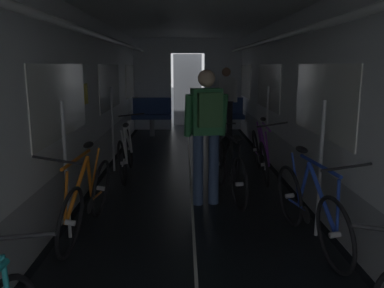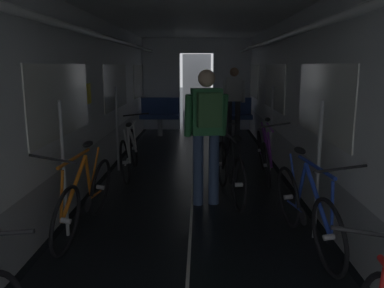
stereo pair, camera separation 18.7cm
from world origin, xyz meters
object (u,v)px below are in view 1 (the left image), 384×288
Objects in this scene: bicycle_black_in_aisle at (229,169)px; person_standing_near_bench at (226,98)px; bicycle_white at (126,152)px; bench_seat_far_right at (224,113)px; bicycle_purple at (260,153)px; person_cyclist_aisle at (207,125)px; bicycle_blue at (310,208)px; bicycle_orange at (87,199)px; bench_seat_far_left at (152,113)px.

person_standing_near_bench reaches higher than bicycle_black_in_aisle.
bicycle_white is 1.86m from bicycle_black_in_aisle.
person_standing_near_bench is at bearing -89.59° from bench_seat_far_right.
bench_seat_far_right is 0.58× the size of bicycle_purple.
person_standing_near_bench is at bearing 81.19° from person_cyclist_aisle.
person_standing_near_bench is at bearing 92.14° from bicycle_blue.
person_cyclist_aisle is 1.00× the size of bicycle_black_in_aisle.
person_cyclist_aisle is at bearing -126.31° from bicycle_purple.
bicycle_blue is at bearing -49.57° from bicycle_white.
person_cyclist_aisle is at bearing 33.56° from bicycle_orange.
bench_seat_far_left is 0.58× the size of bicycle_purple.
bicycle_orange is (-2.00, -5.88, -0.19)m from bench_seat_far_right.
bicycle_blue is (0.02, -2.41, 0.00)m from bicycle_purple.
person_standing_near_bench reaches higher than bench_seat_far_right.
bicycle_blue is at bearing -87.96° from bench_seat_far_right.
bench_seat_far_right is at bearing 0.00° from bench_seat_far_left.
bench_seat_far_left is 5.88m from bicycle_orange.
bicycle_blue is at bearing -66.45° from bicycle_black_in_aisle.
bicycle_black_in_aisle is at bearing -121.57° from bicycle_purple.
person_cyclist_aisle is (1.29, 0.85, 0.64)m from bicycle_orange.
bench_seat_far_left is at bearing 108.09° from bicycle_blue.
person_standing_near_bench reaches higher than bicycle_blue.
bicycle_orange is 5.88m from person_standing_near_bench.
person_standing_near_bench is (0.72, 4.65, -0.04)m from person_cyclist_aisle.
person_cyclist_aisle is 0.75m from bicycle_black_in_aisle.
bench_seat_far_left is 6.51m from bicycle_blue.
person_cyclist_aisle is at bearing -77.84° from bench_seat_far_left.
bicycle_orange is 1.01× the size of person_standing_near_bench.
bench_seat_far_left is 0.58× the size of bicycle_blue.
bench_seat_far_left is 1.80m from bench_seat_far_right.
bicycle_blue is 2.25m from bicycle_orange.
person_cyclist_aisle and person_standing_near_bench have the same top height.
bench_seat_far_left is at bearing 106.37° from bicycle_black_in_aisle.
person_cyclist_aisle reaches higher than bench_seat_far_right.
bench_seat_far_left reaches higher than bicycle_black_in_aisle.
bench_seat_far_left reaches higher than bicycle_blue.
bicycle_purple is (0.20, -3.77, -0.19)m from bench_seat_far_right.
bicycle_blue is 1.62m from person_cyclist_aisle.
bicycle_white and bicycle_blue have the same top height.
bicycle_purple is 1.01× the size of person_standing_near_bench.
bicycle_purple is 3.46m from person_standing_near_bench.
person_cyclist_aisle is (1.20, -1.34, 0.63)m from bicycle_white.
bicycle_black_in_aisle is 4.44m from person_standing_near_bench.
bicycle_white is at bearing 177.41° from bicycle_purple.
bench_seat_far_left is 1.89m from person_standing_near_bench.
bicycle_orange is 1.01× the size of person_cyclist_aisle.
person_standing_near_bench is at bearing 59.84° from bicycle_white.
bicycle_purple reaches higher than bench_seat_far_right.
bicycle_purple reaches higher than bicycle_black_in_aisle.
bench_seat_far_left is at bearing 102.16° from person_cyclist_aisle.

